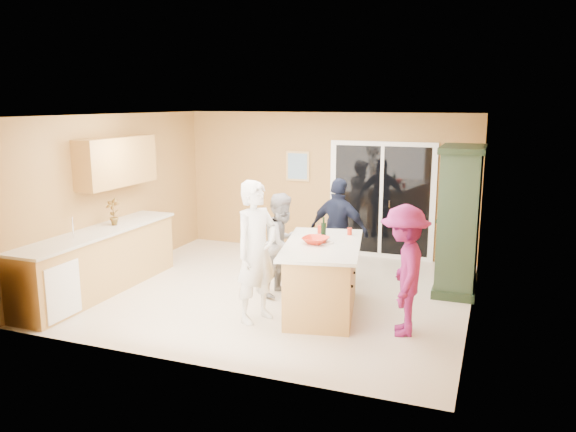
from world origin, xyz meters
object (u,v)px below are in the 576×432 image
(kitchen_island, at_px, (322,280))
(green_hutch, at_px, (459,221))
(woman_grey, at_px, (283,244))
(woman_navy, at_px, (339,231))
(woman_white, at_px, (256,252))
(woman_magenta, at_px, (404,270))

(kitchen_island, height_order, green_hutch, green_hutch)
(kitchen_island, relative_size, woman_grey, 1.31)
(green_hutch, xyz_separation_m, woman_grey, (-2.37, -1.07, -0.30))
(woman_navy, bearing_deg, woman_grey, 62.84)
(woman_white, relative_size, woman_grey, 1.22)
(kitchen_island, height_order, woman_white, woman_white)
(kitchen_island, distance_m, woman_magenta, 1.23)
(green_hutch, relative_size, woman_white, 1.18)
(woman_navy, xyz_separation_m, woman_magenta, (1.26, -1.63, -0.03))
(woman_magenta, bearing_deg, woman_white, -93.23)
(green_hutch, bearing_deg, woman_magenta, -104.55)
(woman_grey, bearing_deg, woman_white, -165.17)
(kitchen_island, distance_m, woman_navy, 1.35)
(woman_grey, xyz_separation_m, woman_navy, (0.62, 0.80, 0.07))
(woman_white, bearing_deg, woman_grey, 25.36)
(woman_grey, relative_size, woman_navy, 0.91)
(kitchen_island, xyz_separation_m, woman_magenta, (1.13, -0.34, 0.35))
(kitchen_island, xyz_separation_m, woman_grey, (-0.76, 0.49, 0.31))
(green_hutch, xyz_separation_m, woman_white, (-2.32, -2.14, -0.14))
(green_hutch, distance_m, woman_magenta, 1.98)
(green_hutch, height_order, woman_white, green_hutch)
(kitchen_island, bearing_deg, woman_navy, 84.88)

